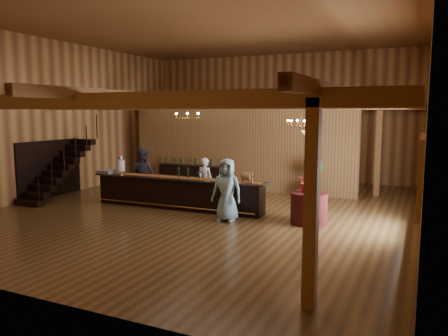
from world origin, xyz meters
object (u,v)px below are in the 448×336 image
at_px(tasting_bar, 178,193).
at_px(raffle_drum, 247,177).
at_px(chandelier_left, 187,115).
at_px(staff_second, 143,174).
at_px(floor_plant, 312,179).
at_px(guest, 227,190).
at_px(beverage_dispenser, 121,165).
at_px(chandelier_right, 301,123).
at_px(pendant_lamp, 311,134).
at_px(backbar_shelf, 195,176).
at_px(bartender, 205,182).
at_px(round_table, 309,208).

xyz_separation_m(tasting_bar, raffle_drum, (2.31, 0.00, 0.65)).
distance_m(chandelier_left, staff_second, 2.91).
bearing_deg(floor_plant, guest, -109.59).
bearing_deg(tasting_bar, beverage_dispenser, 178.75).
relative_size(chandelier_left, chandelier_right, 1.00).
bearing_deg(chandelier_left, tasting_bar, -138.22).
distance_m(raffle_drum, pendant_lamp, 2.25).
distance_m(raffle_drum, backbar_shelf, 5.11).
relative_size(chandelier_right, staff_second, 0.46).
distance_m(chandelier_left, guest, 2.89).
bearing_deg(beverage_dispenser, tasting_bar, -0.07).
height_order(chandelier_left, floor_plant, chandelier_left).
xyz_separation_m(raffle_drum, floor_plant, (1.14, 3.15, -0.45)).
bearing_deg(backbar_shelf, beverage_dispenser, -102.22).
bearing_deg(backbar_shelf, raffle_drum, -42.80).
xyz_separation_m(staff_second, guest, (3.84, -1.51, -0.01)).
bearing_deg(bartender, beverage_dispenser, 19.69).
height_order(round_table, pendant_lamp, pendant_lamp).
relative_size(backbar_shelf, round_table, 3.18).
bearing_deg(beverage_dispenser, chandelier_right, 7.89).
bearing_deg(chandelier_right, tasting_bar, -167.48).
height_order(backbar_shelf, round_table, backbar_shelf).
relative_size(round_table, chandelier_right, 1.23).
bearing_deg(bartender, pendant_lamp, 171.27).
bearing_deg(raffle_drum, beverage_dispenser, -180.00).
bearing_deg(beverage_dispenser, staff_second, 61.23).
height_order(chandelier_right, floor_plant, chandelier_right).
xyz_separation_m(pendant_lamp, floor_plant, (-0.71, 3.30, -1.70)).
bearing_deg(tasting_bar, guest, -22.96).
xyz_separation_m(backbar_shelf, staff_second, (-0.49, -2.85, 0.44)).
distance_m(round_table, chandelier_right, 2.51).
bearing_deg(floor_plant, round_table, -77.84).
bearing_deg(backbar_shelf, round_table, -32.38).
height_order(pendant_lamp, staff_second, pendant_lamp).
bearing_deg(staff_second, backbar_shelf, -96.85).
distance_m(backbar_shelf, chandelier_left, 4.41).
bearing_deg(tasting_bar, floor_plant, 41.24).
bearing_deg(chandelier_right, pendant_lamp, -61.00).
relative_size(tasting_bar, bartender, 3.76).
bearing_deg(tasting_bar, backbar_shelf, 109.10).
bearing_deg(chandelier_right, backbar_shelf, 151.06).
relative_size(chandelier_left, bartender, 0.52).
height_order(tasting_bar, raffle_drum, raffle_drum).
xyz_separation_m(beverage_dispenser, bartender, (2.75, 0.73, -0.48)).
xyz_separation_m(round_table, pendant_lamp, (0.00, 0.00, 1.98)).
height_order(beverage_dispenser, pendant_lamp, pendant_lamp).
relative_size(tasting_bar, backbar_shelf, 1.87).
relative_size(round_table, staff_second, 0.56).
height_order(beverage_dispenser, raffle_drum, beverage_dispenser).
relative_size(chandelier_right, bartender, 0.52).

